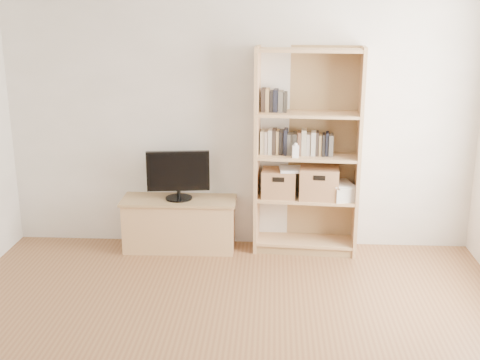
# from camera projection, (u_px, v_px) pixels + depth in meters

# --- Properties ---
(back_wall) EXTENTS (4.50, 0.02, 2.60)m
(back_wall) POSITION_uv_depth(u_px,v_px,m) (240.00, 115.00, 5.73)
(back_wall) COLOR silver
(back_wall) RESTS_ON floor
(tv_stand) EXTENTS (1.07, 0.42, 0.49)m
(tv_stand) POSITION_uv_depth(u_px,v_px,m) (180.00, 225.00, 5.87)
(tv_stand) COLOR tan
(tv_stand) RESTS_ON floor
(bookshelf) EXTENTS (1.00, 0.41, 1.95)m
(bookshelf) POSITION_uv_depth(u_px,v_px,m) (307.00, 153.00, 5.62)
(bookshelf) COLOR tan
(bookshelf) RESTS_ON floor
(television) EXTENTS (0.60, 0.12, 0.47)m
(television) POSITION_uv_depth(u_px,v_px,m) (178.00, 176.00, 5.73)
(television) COLOR black
(television) RESTS_ON tv_stand
(books_row_mid) EXTENTS (0.79, 0.23, 0.21)m
(books_row_mid) POSITION_uv_depth(u_px,v_px,m) (308.00, 144.00, 5.62)
(books_row_mid) COLOR #ABA289
(books_row_mid) RESTS_ON bookshelf
(books_row_upper) EXTENTS (0.36, 0.16, 0.19)m
(books_row_upper) POSITION_uv_depth(u_px,v_px,m) (285.00, 102.00, 5.53)
(books_row_upper) COLOR #ABA289
(books_row_upper) RESTS_ON bookshelf
(baby_monitor) EXTENTS (0.06, 0.05, 0.11)m
(baby_monitor) POSITION_uv_depth(u_px,v_px,m) (295.00, 152.00, 5.52)
(baby_monitor) COLOR white
(baby_monitor) RESTS_ON bookshelf
(basket_left) EXTENTS (0.33, 0.28, 0.26)m
(basket_left) POSITION_uv_depth(u_px,v_px,m) (279.00, 183.00, 5.73)
(basket_left) COLOR #A9774C
(basket_left) RESTS_ON bookshelf
(basket_right) EXTENTS (0.38, 0.32, 0.30)m
(basket_right) POSITION_uv_depth(u_px,v_px,m) (319.00, 183.00, 5.68)
(basket_right) COLOR #A9774C
(basket_right) RESTS_ON bookshelf
(laptop) EXTENTS (0.33, 0.24, 0.02)m
(laptop) POSITION_uv_depth(u_px,v_px,m) (297.00, 169.00, 5.66)
(laptop) COLOR white
(laptop) RESTS_ON basket_left
(magazine_stack) EXTENTS (0.26, 0.32, 0.13)m
(magazine_stack) POSITION_uv_depth(u_px,v_px,m) (342.00, 192.00, 5.68)
(magazine_stack) COLOR beige
(magazine_stack) RESTS_ON bookshelf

